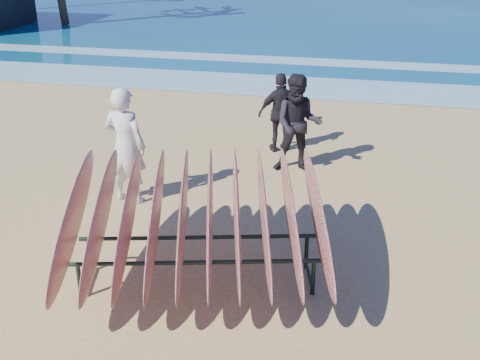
{
  "coord_description": "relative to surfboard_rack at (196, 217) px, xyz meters",
  "views": [
    {
      "loc": [
        1.77,
        -7.06,
        4.42
      ],
      "look_at": [
        0.0,
        0.8,
        0.95
      ],
      "focal_mm": 45.0,
      "sensor_mm": 36.0,
      "label": 1
    }
  ],
  "objects": [
    {
      "name": "person_white",
      "position": [
        -1.88,
        2.21,
        0.03
      ],
      "size": [
        0.78,
        0.56,
        2.0
      ],
      "primitive_type": "imported",
      "rotation": [
        0.0,
        0.0,
        3.03
      ],
      "color": "silver",
      "rests_on": "ground"
    },
    {
      "name": "ground",
      "position": [
        0.27,
        0.53,
        -0.97
      ],
      "size": [
        120.0,
        120.0,
        0.0
      ],
      "primitive_type": "plane",
      "color": "tan",
      "rests_on": "ground"
    },
    {
      "name": "person_dark_a",
      "position": [
        0.75,
        4.18,
        -0.03
      ],
      "size": [
        0.98,
        0.8,
        1.88
      ],
      "primitive_type": "imported",
      "rotation": [
        0.0,
        0.0,
        0.1
      ],
      "color": "black",
      "rests_on": "ground"
    },
    {
      "name": "foam_near",
      "position": [
        0.27,
        10.53,
        -0.96
      ],
      "size": [
        160.0,
        160.0,
        0.0
      ],
      "primitive_type": "plane",
      "color": "white",
      "rests_on": "ground"
    },
    {
      "name": "person_dark_b",
      "position": [
        0.26,
        5.21,
        -0.15
      ],
      "size": [
        1.04,
        0.77,
        1.64
      ],
      "primitive_type": "imported",
      "rotation": [
        0.0,
        0.0,
        3.58
      ],
      "color": "black",
      "rests_on": "ground"
    },
    {
      "name": "surfboard_rack",
      "position": [
        0.0,
        0.0,
        0.0
      ],
      "size": [
        3.84,
        3.76,
        1.62
      ],
      "rotation": [
        0.0,
        0.0,
        0.25
      ],
      "color": "black",
      "rests_on": "ground"
    },
    {
      "name": "foam_far",
      "position": [
        0.27,
        14.03,
        -0.96
      ],
      "size": [
        160.0,
        160.0,
        0.0
      ],
      "primitive_type": "plane",
      "color": "white",
      "rests_on": "ground"
    }
  ]
}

